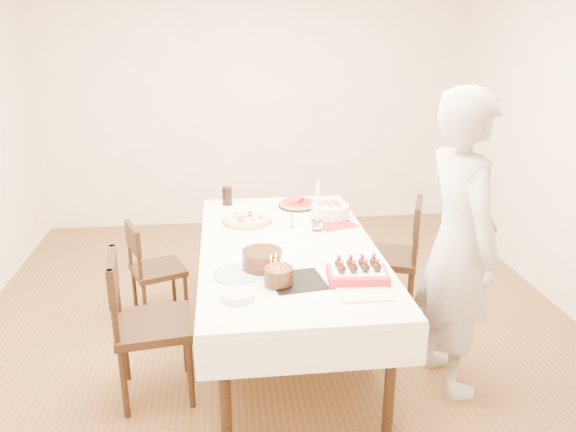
{
  "coord_description": "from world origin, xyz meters",
  "views": [
    {
      "loc": [
        -0.35,
        -3.52,
        2.14
      ],
      "look_at": [
        0.05,
        -0.12,
        0.95
      ],
      "focal_mm": 35.0,
      "sensor_mm": 36.0,
      "label": 1
    }
  ],
  "objects": [
    {
      "name": "floor",
      "position": [
        0.0,
        0.0,
        0.0
      ],
      "size": [
        5.0,
        5.0,
        0.0
      ],
      "primitive_type": "plane",
      "color": "brown",
      "rests_on": "ground"
    },
    {
      "name": "wall_back",
      "position": [
        0.0,
        2.5,
        1.35
      ],
      "size": [
        4.5,
        0.04,
        2.7
      ],
      "primitive_type": "cube",
      "color": "white",
      "rests_on": "floor"
    },
    {
      "name": "wall_front",
      "position": [
        0.0,
        -2.5,
        1.35
      ],
      "size": [
        4.5,
        0.04,
        2.7
      ],
      "primitive_type": "cube",
      "color": "white",
      "rests_on": "floor"
    },
    {
      "name": "dining_table",
      "position": [
        0.05,
        -0.12,
        0.38
      ],
      "size": [
        1.65,
        2.36,
        0.75
      ],
      "primitive_type": "cube",
      "rotation": [
        0.0,
        0.0,
        0.26
      ],
      "color": "white",
      "rests_on": "floor"
    },
    {
      "name": "chair_right_savory",
      "position": [
        0.86,
        0.26,
        0.46
      ],
      "size": [
        0.62,
        0.62,
        0.93
      ],
      "primitive_type": null,
      "rotation": [
        0.0,
        0.0,
        -0.38
      ],
      "color": "black",
      "rests_on": "floor"
    },
    {
      "name": "chair_left_savory",
      "position": [
        -0.87,
        0.4,
        0.39
      ],
      "size": [
        0.51,
        0.51,
        0.77
      ],
      "primitive_type": null,
      "rotation": [
        0.0,
        0.0,
        3.52
      ],
      "color": "black",
      "rests_on": "floor"
    },
    {
      "name": "chair_left_dessert",
      "position": [
        -0.79,
        -0.56,
        0.46
      ],
      "size": [
        0.53,
        0.53,
        0.93
      ],
      "primitive_type": null,
      "rotation": [
        0.0,
        0.0,
        3.28
      ],
      "color": "black",
      "rests_on": "floor"
    },
    {
      "name": "person",
      "position": [
        1.0,
        -0.63,
        0.92
      ],
      "size": [
        0.51,
        0.71,
        1.83
      ],
      "primitive_type": "imported",
      "rotation": [
        0.0,
        0.0,
        1.68
      ],
      "color": "beige",
      "rests_on": "floor"
    },
    {
      "name": "pizza_white",
      "position": [
        -0.19,
        0.34,
        0.77
      ],
      "size": [
        0.37,
        0.37,
        0.04
      ],
      "primitive_type": "cylinder",
      "rotation": [
        0.0,
        0.0,
        0.02
      ],
      "color": "beige",
      "rests_on": "dining_table"
    },
    {
      "name": "pizza_pepperoni",
      "position": [
        0.23,
        0.69,
        0.77
      ],
      "size": [
        0.4,
        0.4,
        0.04
      ],
      "primitive_type": "cylinder",
      "rotation": [
        0.0,
        0.0,
        0.36
      ],
      "color": "red",
      "rests_on": "dining_table"
    },
    {
      "name": "red_placemat",
      "position": [
        0.44,
        0.26,
        0.75
      ],
      "size": [
        0.34,
        0.34,
        0.01
      ],
      "primitive_type": "cube",
      "rotation": [
        0.0,
        0.0,
        0.32
      ],
      "color": "#B21E1E",
      "rests_on": "dining_table"
    },
    {
      "name": "pasta_bowl",
      "position": [
        0.43,
        0.4,
        0.8
      ],
      "size": [
        0.29,
        0.29,
        0.09
      ],
      "primitive_type": "cylinder",
      "rotation": [
        0.0,
        0.0,
        0.03
      ],
      "color": "white",
      "rests_on": "dining_table"
    },
    {
      "name": "taper_candle",
      "position": [
        0.29,
        0.14,
        0.93
      ],
      "size": [
        0.1,
        0.1,
        0.37
      ],
      "primitive_type": "cylinder",
      "rotation": [
        0.0,
        0.0,
        -0.31
      ],
      "color": "white",
      "rests_on": "dining_table"
    },
    {
      "name": "shaker_pair",
      "position": [
        0.12,
        0.21,
        0.79
      ],
      "size": [
        0.08,
        0.08,
        0.08
      ],
      "primitive_type": null,
      "rotation": [
        0.0,
        0.0,
        -0.04
      ],
      "color": "white",
      "rests_on": "dining_table"
    },
    {
      "name": "cola_glass",
      "position": [
        -0.33,
        0.8,
        0.82
      ],
      "size": [
        0.08,
        0.08,
        0.15
      ],
      "primitive_type": "cylinder",
      "rotation": [
        0.0,
        0.0,
        -0.02
      ],
      "color": "black",
      "rests_on": "dining_table"
    },
    {
      "name": "layer_cake",
      "position": [
        -0.14,
        -0.48,
        0.81
      ],
      "size": [
        0.38,
        0.38,
        0.12
      ],
      "primitive_type": "cylinder",
      "rotation": [
        0.0,
        0.0,
        -0.31
      ],
      "color": "#311B0C",
      "rests_on": "dining_table"
    },
    {
      "name": "cake_board",
      "position": [
        0.04,
        -0.66,
        0.75
      ],
      "size": [
        0.33,
        0.33,
        0.01
      ],
      "primitive_type": "cube",
      "rotation": [
        0.0,
        0.0,
        0.15
      ],
      "color": "black",
      "rests_on": "dining_table"
    },
    {
      "name": "birthday_cake",
      "position": [
        -0.07,
        -0.7,
        0.84
      ],
      "size": [
        0.19,
        0.19,
        0.16
      ],
      "primitive_type": "cylinder",
      "rotation": [
        0.0,
        0.0,
        0.19
      ],
      "color": "#3C1C10",
      "rests_on": "dining_table"
    },
    {
      "name": "strawberry_box",
      "position": [
        0.38,
        -0.69,
        0.79
      ],
      "size": [
        0.36,
        0.25,
        0.08
      ],
      "primitive_type": null,
      "rotation": [
        0.0,
        0.0,
        -0.08
      ],
      "color": "red",
      "rests_on": "dining_table"
    },
    {
      "name": "box_lid",
      "position": [
        0.38,
        -0.87,
        0.75
      ],
      "size": [
        0.3,
        0.2,
        0.02
      ],
      "primitive_type": "cube",
      "rotation": [
        0.0,
        0.0,
        -0.03
      ],
      "color": "beige",
      "rests_on": "dining_table"
    },
    {
      "name": "plate_stack",
      "position": [
        -0.3,
        -0.83,
        0.77
      ],
      "size": [
        0.22,
        0.22,
        0.04
      ],
      "primitive_type": "cylinder",
      "rotation": [
        0.0,
        0.0,
        -0.27
      ],
      "color": "white",
      "rests_on": "dining_table"
    },
    {
      "name": "china_plate",
      "position": [
        -0.3,
        -0.54,
        0.76
      ],
      "size": [
        0.31,
        0.31,
        0.01
      ],
      "primitive_type": "cylinder",
      "rotation": [
        0.0,
        0.0,
        0.14
      ],
      "color": "white",
      "rests_on": "dining_table"
    }
  ]
}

